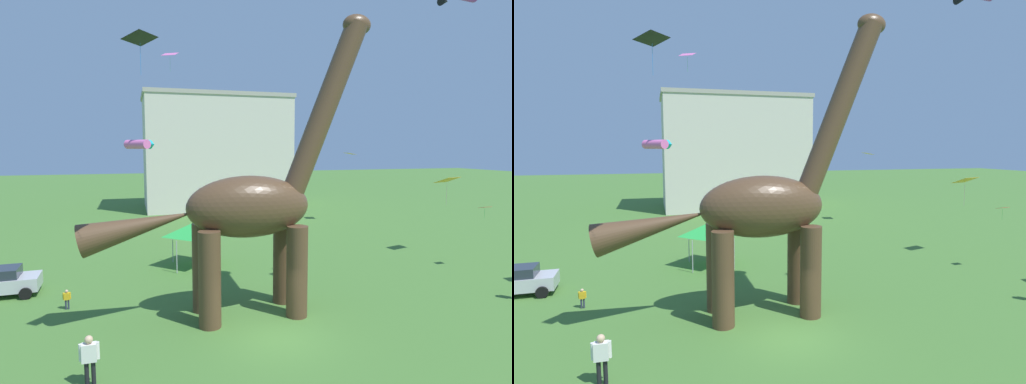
% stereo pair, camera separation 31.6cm
% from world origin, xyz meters
% --- Properties ---
extents(ground_plane, '(240.00, 240.00, 0.00)m').
position_xyz_m(ground_plane, '(0.00, 0.00, 0.00)').
color(ground_plane, '#42702D').
extents(dinosaur_sculpture, '(13.80, 2.92, 14.43)m').
position_xyz_m(dinosaur_sculpture, '(-0.54, 2.97, 5.22)').
color(dinosaur_sculpture, '#513823').
rests_on(dinosaur_sculpture, ground_plane).
extents(parked_sedan_left, '(4.25, 2.02, 1.55)m').
position_xyz_m(parked_sedan_left, '(-12.84, 9.04, 0.81)').
color(parked_sedan_left, '#B7B7BC').
rests_on(parked_sedan_left, ground_plane).
extents(person_watching_child, '(0.38, 0.17, 1.00)m').
position_xyz_m(person_watching_child, '(-8.97, 6.03, 0.61)').
color(person_watching_child, '#2D3347').
rests_on(person_watching_child, ground_plane).
extents(person_vendor_side, '(0.66, 0.29, 1.77)m').
position_xyz_m(person_vendor_side, '(-7.25, -1.41, 1.07)').
color(person_vendor_side, black).
rests_on(person_vendor_side, ground_plane).
extents(festival_canopy_tent, '(3.15, 3.15, 3.00)m').
position_xyz_m(festival_canopy_tent, '(-1.78, 11.83, 2.54)').
color(festival_canopy_tent, '#B2B2B7').
rests_on(festival_canopy_tent, ground_plane).
extents(kite_mid_left, '(1.27, 1.31, 1.34)m').
position_xyz_m(kite_mid_left, '(-5.30, -0.68, 11.64)').
color(kite_mid_left, black).
extents(kite_mid_right, '(1.24, 1.51, 0.20)m').
position_xyz_m(kite_mid_right, '(16.60, 23.82, 7.38)').
color(kite_mid_right, orange).
extents(kite_drifting, '(1.55, 1.41, 1.66)m').
position_xyz_m(kite_drifting, '(-2.31, 21.01, 15.88)').
color(kite_drifting, pink).
extents(kite_far_right, '(0.70, 0.54, 0.83)m').
position_xyz_m(kite_far_right, '(16.25, 5.60, 4.12)').
color(kite_far_right, red).
extents(kite_trailing, '(1.91, 1.58, 2.13)m').
position_xyz_m(kite_trailing, '(16.78, 9.65, 5.59)').
color(kite_trailing, orange).
extents(kite_mid_center, '(3.13, 2.97, 0.88)m').
position_xyz_m(kite_mid_center, '(-4.87, 24.28, 8.31)').
color(kite_mid_center, pink).
extents(background_building_block, '(18.96, 11.13, 14.92)m').
position_xyz_m(background_building_block, '(5.21, 39.78, 7.47)').
color(background_building_block, beige).
rests_on(background_building_block, ground_plane).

